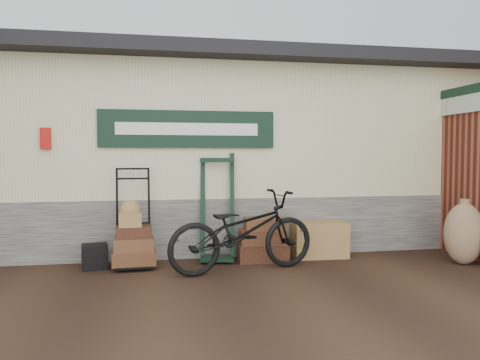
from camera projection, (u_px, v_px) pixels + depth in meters
name	position (u px, v px, depth m)	size (l,w,h in m)	color
ground	(217.00, 274.00, 6.14)	(80.00, 80.00, 0.00)	black
station_building	(197.00, 153.00, 8.74)	(14.40, 4.10, 3.20)	#4C4C47
brick_outbuilding	(476.00, 170.00, 8.11)	(1.71, 4.51, 2.62)	maroon
porter_trolley	(133.00, 216.00, 6.53)	(0.71, 0.53, 1.41)	black
green_barrow	(217.00, 207.00, 6.96)	(0.57, 0.49, 1.59)	black
suitcase_stack	(263.00, 239.00, 6.92)	(0.73, 0.46, 0.65)	#341810
wicker_hamper	(318.00, 239.00, 7.22)	(0.83, 0.54, 0.54)	brown
black_trunk	(95.00, 257.00, 6.42)	(0.34, 0.29, 0.34)	black
bicycle	(243.00, 227.00, 6.26)	(2.08, 0.72, 1.21)	black
burlap_sack_left	(464.00, 234.00, 6.68)	(0.55, 0.46, 0.88)	brown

